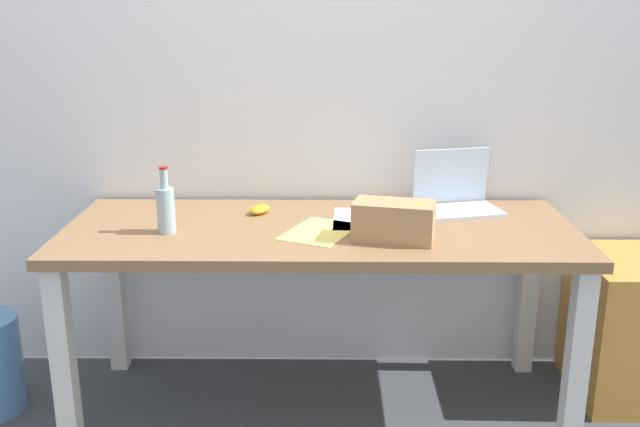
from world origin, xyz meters
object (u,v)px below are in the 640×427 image
(desk, at_px, (320,251))
(filing_cabinet, at_px, (628,327))
(laptop_right, at_px, (456,198))
(beer_bottle, at_px, (166,208))
(computer_mouse, at_px, (260,209))
(cardboard_box, at_px, (394,221))

(desk, height_order, filing_cabinet, desk)
(laptop_right, relative_size, beer_bottle, 1.47)
(desk, bearing_deg, filing_cabinet, 6.04)
(laptop_right, height_order, computer_mouse, laptop_right)
(beer_bottle, relative_size, computer_mouse, 2.42)
(desk, relative_size, filing_cabinet, 3.25)
(laptop_right, bearing_deg, filing_cabinet, -6.25)
(laptop_right, bearing_deg, cardboard_box, -127.75)
(filing_cabinet, bearing_deg, computer_mouse, 178.72)
(desk, xyz_separation_m, computer_mouse, (-0.24, 0.16, 0.11))
(desk, bearing_deg, laptop_right, 21.30)
(desk, distance_m, computer_mouse, 0.31)
(desk, distance_m, beer_bottle, 0.58)
(laptop_right, xyz_separation_m, beer_bottle, (-1.08, -0.28, 0.04))
(computer_mouse, relative_size, cardboard_box, 0.36)
(desk, height_order, laptop_right, laptop_right)
(desk, height_order, beer_bottle, beer_bottle)
(beer_bottle, xyz_separation_m, filing_cabinet, (1.79, 0.21, -0.55))
(desk, xyz_separation_m, filing_cabinet, (1.24, 0.13, -0.37))
(computer_mouse, bearing_deg, desk, -1.61)
(beer_bottle, bearing_deg, cardboard_box, -5.29)
(desk, distance_m, cardboard_box, 0.34)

